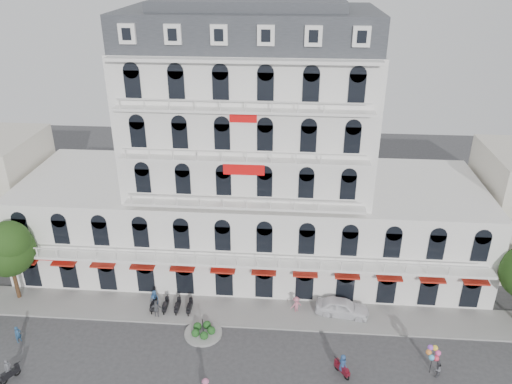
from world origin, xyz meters
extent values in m
cube|color=gray|center=(0.00, 9.00, 0.08)|extent=(53.00, 4.00, 0.16)
cube|color=silver|center=(0.00, 18.00, 4.50)|extent=(45.00, 14.00, 9.00)
cube|color=silver|center=(0.00, 18.00, 15.50)|extent=(22.00, 12.00, 13.00)
cube|color=#2D3035|center=(0.00, 18.00, 23.50)|extent=(21.56, 11.76, 3.00)
cube|color=#2D3035|center=(0.00, 18.00, 25.40)|extent=(15.84, 8.64, 0.80)
cube|color=#A72114|center=(0.00, 10.50, 3.50)|extent=(40.50, 1.00, 0.15)
cube|color=#B60B0C|center=(0.00, 11.88, 13.00)|extent=(3.50, 0.10, 1.40)
cylinder|color=gray|center=(-3.00, 6.00, 0.12)|extent=(3.20, 3.20, 0.24)
cylinder|color=black|center=(-3.00, 6.00, 0.90)|extent=(0.08, 0.08, 1.40)
sphere|color=#1C551F|center=(-2.30, 6.00, 0.45)|extent=(0.70, 0.70, 0.70)
sphere|color=#1C551F|center=(-2.78, 6.66, 0.45)|extent=(0.70, 0.70, 0.70)
sphere|color=#1C551F|center=(-3.56, 6.42, 0.45)|extent=(0.70, 0.70, 0.70)
sphere|color=#1C551F|center=(-3.57, 5.60, 0.45)|extent=(0.70, 0.70, 0.70)
sphere|color=#1C551F|center=(-2.80, 5.33, 0.45)|extent=(0.70, 0.70, 0.70)
cylinder|color=#382314|center=(-21.00, 9.50, 1.87)|extent=(0.36, 0.36, 3.74)
sphere|color=#1B3912|center=(-21.00, 9.50, 5.27)|extent=(4.76, 4.76, 4.76)
sphere|color=#1B3912|center=(-20.50, 9.20, 6.38)|extent=(3.74, 3.74, 3.74)
sphere|color=#1B3912|center=(-21.40, 9.80, 5.95)|extent=(3.40, 3.40, 3.40)
imported|color=white|center=(8.90, 9.50, 0.80)|extent=(4.93, 2.55, 1.60)
cube|color=black|center=(-16.67, -0.06, 0.55)|extent=(1.03, 1.48, 0.35)
torus|color=black|center=(-16.40, 0.42, 0.28)|extent=(0.40, 0.58, 0.60)
torus|color=black|center=(-16.94, -0.54, 0.28)|extent=(0.40, 0.58, 0.60)
imported|color=#505257|center=(-16.67, -0.06, 1.19)|extent=(0.57, 0.64, 1.48)
cube|color=maroon|center=(8.35, 2.39, 0.55)|extent=(1.16, 1.42, 0.35)
torus|color=black|center=(8.03, 2.83, 0.28)|extent=(0.45, 0.56, 0.60)
torus|color=black|center=(8.67, 1.94, 0.28)|extent=(0.45, 0.56, 0.60)
imported|color=navy|center=(8.35, 2.39, 1.19)|extent=(0.81, 0.86, 1.48)
imported|color=#2A4D7E|center=(-8.08, 9.50, 0.79)|extent=(0.79, 0.53, 1.58)
imported|color=#58595F|center=(-7.43, 7.80, 0.91)|extent=(1.09, 0.48, 1.83)
imported|color=#BE6478|center=(4.81, 9.50, 0.82)|extent=(1.22, 1.06, 1.64)
imported|color=navy|center=(-18.11, 3.96, 0.75)|extent=(0.59, 0.66, 1.51)
imported|color=#57585F|center=(15.53, 2.82, 0.75)|extent=(0.89, 0.92, 1.50)
cylinder|color=black|center=(15.13, 3.12, 1.00)|extent=(0.04, 0.04, 2.00)
sphere|color=#E54C99|center=(15.48, 3.12, 2.00)|extent=(0.44, 0.44, 0.44)
sphere|color=yellow|center=(15.30, 3.42, 2.21)|extent=(0.44, 0.44, 0.44)
sphere|color=#994CD8|center=(14.95, 3.42, 2.23)|extent=(0.44, 0.44, 0.44)
sphere|color=orange|center=(14.78, 3.12, 2.04)|extent=(0.44, 0.44, 0.44)
sphere|color=#4CB2E5|center=(14.96, 2.81, 1.81)|extent=(0.44, 0.44, 0.44)
sphere|color=#D8334C|center=(15.31, 2.82, 1.76)|extent=(0.44, 0.44, 0.44)
camera|label=1|loc=(4.01, -26.41, 29.21)|focal=35.00mm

